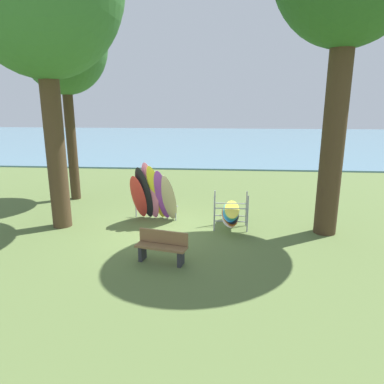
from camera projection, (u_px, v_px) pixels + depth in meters
ground_plane at (161, 231)px, 11.84m from camera, size 80.00×80.00×0.00m
lake_water at (203, 140)px, 39.90m from camera, size 80.00×36.00×0.10m
tree_mid_behind at (63, 45)px, 14.22m from camera, size 3.55×3.55×8.59m
leaning_board_pile at (153, 195)px, 12.53m from camera, size 1.80×1.18×2.24m
board_storage_rack at (230, 213)px, 11.96m from camera, size 1.15×2.13×1.25m
park_bench at (162, 246)px, 9.45m from camera, size 1.46×0.72×0.85m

